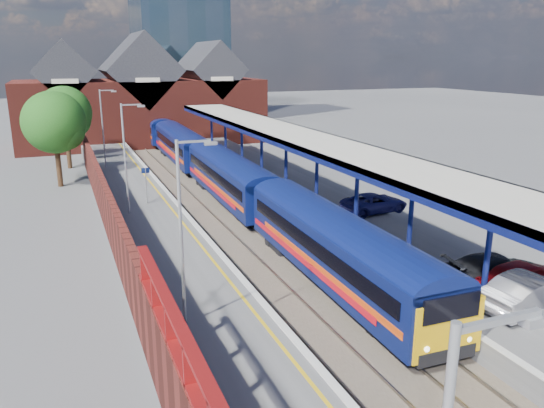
{
  "coord_description": "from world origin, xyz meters",
  "views": [
    {
      "loc": [
        -10.22,
        -11.98,
        10.71
      ],
      "look_at": [
        0.74,
        15.18,
        2.6
      ],
      "focal_mm": 35.0,
      "sensor_mm": 36.0,
      "label": 1
    }
  ],
  "objects_px": {
    "lamp_post_d": "(104,123)",
    "parked_car_blue": "(375,203)",
    "train": "(202,157)",
    "lamp_post_c": "(127,152)",
    "parked_car_silver": "(533,293)",
    "platform_sign": "(146,179)",
    "parked_car_red": "(523,278)",
    "lamp_post_b": "(184,223)",
    "parked_car_dark": "(497,270)"
  },
  "relations": [
    {
      "from": "lamp_post_b",
      "to": "parked_car_red",
      "type": "bearing_deg",
      "value": -11.59
    },
    {
      "from": "lamp_post_d",
      "to": "parked_car_dark",
      "type": "relative_size",
      "value": 1.47
    },
    {
      "from": "parked_car_red",
      "to": "parked_car_dark",
      "type": "height_order",
      "value": "parked_car_red"
    },
    {
      "from": "parked_car_silver",
      "to": "parked_car_blue",
      "type": "relative_size",
      "value": 1.04
    },
    {
      "from": "parked_car_blue",
      "to": "parked_car_silver",
      "type": "bearing_deg",
      "value": 168.24
    },
    {
      "from": "parked_car_red",
      "to": "parked_car_blue",
      "type": "relative_size",
      "value": 1.01
    },
    {
      "from": "parked_car_red",
      "to": "parked_car_blue",
      "type": "bearing_deg",
      "value": -13.45
    },
    {
      "from": "parked_car_silver",
      "to": "parked_car_dark",
      "type": "height_order",
      "value": "parked_car_silver"
    },
    {
      "from": "parked_car_red",
      "to": "lamp_post_b",
      "type": "bearing_deg",
      "value": 69.69
    },
    {
      "from": "lamp_post_c",
      "to": "platform_sign",
      "type": "distance_m",
      "value": 3.34
    },
    {
      "from": "lamp_post_b",
      "to": "parked_car_blue",
      "type": "relative_size",
      "value": 1.56
    },
    {
      "from": "lamp_post_b",
      "to": "lamp_post_d",
      "type": "height_order",
      "value": "same"
    },
    {
      "from": "parked_car_red",
      "to": "parked_car_silver",
      "type": "distance_m",
      "value": 1.45
    },
    {
      "from": "lamp_post_c",
      "to": "lamp_post_d",
      "type": "xyz_separation_m",
      "value": [
        0.0,
        16.0,
        0.0
      ]
    },
    {
      "from": "parked_car_silver",
      "to": "platform_sign",
      "type": "bearing_deg",
      "value": 21.36
    },
    {
      "from": "lamp_post_d",
      "to": "parked_car_red",
      "type": "relative_size",
      "value": 1.55
    },
    {
      "from": "lamp_post_c",
      "to": "parked_car_silver",
      "type": "xyz_separation_m",
      "value": [
        12.9,
        -20.04,
        -3.22
      ]
    },
    {
      "from": "train",
      "to": "lamp_post_c",
      "type": "distance_m",
      "value": 14.37
    },
    {
      "from": "lamp_post_b",
      "to": "lamp_post_d",
      "type": "relative_size",
      "value": 1.0
    },
    {
      "from": "lamp_post_b",
      "to": "platform_sign",
      "type": "xyz_separation_m",
      "value": [
        1.36,
        18.0,
        -2.3
      ]
    },
    {
      "from": "train",
      "to": "lamp_post_c",
      "type": "relative_size",
      "value": 9.42
    },
    {
      "from": "train",
      "to": "lamp_post_d",
      "type": "xyz_separation_m",
      "value": [
        -7.86,
        4.32,
        2.87
      ]
    },
    {
      "from": "lamp_post_b",
      "to": "parked_car_red",
      "type": "xyz_separation_m",
      "value": [
        13.64,
        -2.8,
        -3.22
      ]
    },
    {
      "from": "lamp_post_b",
      "to": "parked_car_blue",
      "type": "height_order",
      "value": "lamp_post_b"
    },
    {
      "from": "train",
      "to": "platform_sign",
      "type": "bearing_deg",
      "value": -123.85
    },
    {
      "from": "lamp_post_c",
      "to": "lamp_post_d",
      "type": "bearing_deg",
      "value": 90.0
    },
    {
      "from": "lamp_post_d",
      "to": "parked_car_blue",
      "type": "height_order",
      "value": "lamp_post_d"
    },
    {
      "from": "platform_sign",
      "to": "parked_car_silver",
      "type": "relative_size",
      "value": 0.54
    },
    {
      "from": "platform_sign",
      "to": "lamp_post_d",
      "type": "bearing_deg",
      "value": 95.56
    },
    {
      "from": "platform_sign",
      "to": "parked_car_silver",
      "type": "height_order",
      "value": "platform_sign"
    },
    {
      "from": "lamp_post_b",
      "to": "platform_sign",
      "type": "height_order",
      "value": "lamp_post_b"
    },
    {
      "from": "lamp_post_c",
      "to": "lamp_post_b",
      "type": "bearing_deg",
      "value": -90.0
    },
    {
      "from": "lamp_post_c",
      "to": "parked_car_blue",
      "type": "relative_size",
      "value": 1.56
    },
    {
      "from": "platform_sign",
      "to": "parked_car_silver",
      "type": "bearing_deg",
      "value": -62.38
    },
    {
      "from": "lamp_post_c",
      "to": "parked_car_red",
      "type": "height_order",
      "value": "lamp_post_c"
    },
    {
      "from": "lamp_post_b",
      "to": "lamp_post_d",
      "type": "xyz_separation_m",
      "value": [
        0.0,
        32.0,
        0.0
      ]
    },
    {
      "from": "lamp_post_b",
      "to": "lamp_post_c",
      "type": "height_order",
      "value": "same"
    },
    {
      "from": "parked_car_red",
      "to": "parked_car_dark",
      "type": "bearing_deg",
      "value": -0.45
    },
    {
      "from": "parked_car_silver",
      "to": "parked_car_blue",
      "type": "height_order",
      "value": "parked_car_silver"
    },
    {
      "from": "parked_car_red",
      "to": "parked_car_silver",
      "type": "relative_size",
      "value": 0.97
    },
    {
      "from": "lamp_post_b",
      "to": "parked_car_silver",
      "type": "bearing_deg",
      "value": -17.4
    },
    {
      "from": "train",
      "to": "lamp_post_c",
      "type": "height_order",
      "value": "lamp_post_c"
    },
    {
      "from": "parked_car_silver",
      "to": "parked_car_dark",
      "type": "relative_size",
      "value": 0.98
    },
    {
      "from": "train",
      "to": "parked_car_dark",
      "type": "relative_size",
      "value": 13.88
    },
    {
      "from": "lamp_post_b",
      "to": "parked_car_dark",
      "type": "relative_size",
      "value": 1.47
    },
    {
      "from": "train",
      "to": "parked_car_silver",
      "type": "height_order",
      "value": "train"
    },
    {
      "from": "lamp_post_c",
      "to": "lamp_post_d",
      "type": "relative_size",
      "value": 1.0
    },
    {
      "from": "train",
      "to": "parked_car_dark",
      "type": "height_order",
      "value": "train"
    },
    {
      "from": "lamp_post_c",
      "to": "platform_sign",
      "type": "height_order",
      "value": "lamp_post_c"
    },
    {
      "from": "parked_car_dark",
      "to": "parked_car_blue",
      "type": "xyz_separation_m",
      "value": [
        1.26,
        11.83,
        -0.07
      ]
    }
  ]
}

